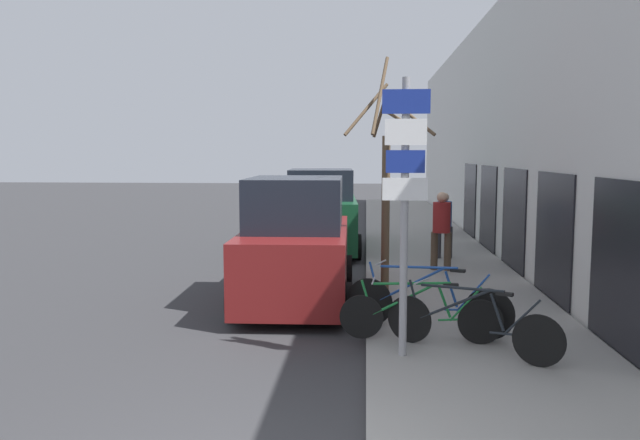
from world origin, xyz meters
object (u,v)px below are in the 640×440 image
object	(u,v)px
parked_car_0	(297,246)
pedestrian_far	(444,221)
pedestrian_near	(441,225)
bicycle_1	(420,315)
street_tree	(386,191)
signpost	(405,199)
parked_car_1	(321,214)
bicycle_0	(470,325)
bicycle_2	(427,304)

from	to	relation	value
parked_car_0	pedestrian_far	world-z (taller)	parked_car_0
parked_car_0	pedestrian_far	xyz separation A→B (m)	(3.13, 4.13, 0.05)
pedestrian_near	pedestrian_far	xyz separation A→B (m)	(0.26, 1.58, -0.07)
bicycle_1	street_tree	size ratio (longest dim) A/B	0.52
signpost	parked_car_1	distance (m)	9.39
pedestrian_near	street_tree	distance (m)	2.96
signpost	bicycle_1	bearing A→B (deg)	66.44
signpost	pedestrian_far	size ratio (longest dim) A/B	2.17
street_tree	pedestrian_near	bearing A→B (deg)	62.94
parked_car_0	pedestrian_far	bearing A→B (deg)	51.55
street_tree	bicycle_0	bearing A→B (deg)	-73.09
signpost	bicycle_0	world-z (taller)	signpost
signpost	bicycle_0	size ratio (longest dim) A/B	1.69
signpost	bicycle_2	world-z (taller)	signpost
bicycle_0	bicycle_2	bearing A→B (deg)	56.51
bicycle_2	street_tree	world-z (taller)	street_tree
bicycle_2	pedestrian_near	bearing A→B (deg)	10.61
bicycle_1	parked_car_0	size ratio (longest dim) A/B	0.51
signpost	pedestrian_near	distance (m)	6.06
pedestrian_near	street_tree	xyz separation A→B (m)	(-1.29, -2.52, 0.89)
parked_car_1	street_tree	world-z (taller)	street_tree
signpost	parked_car_1	size ratio (longest dim) A/B	0.77
parked_car_0	parked_car_1	xyz separation A→B (m)	(0.03, 5.85, 0.01)
parked_car_1	street_tree	bearing A→B (deg)	-77.92
bicycle_1	pedestrian_far	bearing A→B (deg)	-4.48
pedestrian_near	pedestrian_far	world-z (taller)	pedestrian_near
bicycle_1	parked_car_0	xyz separation A→B (m)	(-1.98, 2.70, 0.51)
pedestrian_far	street_tree	world-z (taller)	street_tree
parked_car_1	pedestrian_near	world-z (taller)	parked_car_1
bicycle_0	pedestrian_near	distance (m)	5.78
street_tree	signpost	bearing A→B (deg)	-87.88
parked_car_0	pedestrian_near	distance (m)	3.84
bicycle_0	parked_car_1	bearing A→B (deg)	45.89
signpost	bicycle_0	distance (m)	1.81
parked_car_1	parked_car_0	bearing A→B (deg)	-93.15
bicycle_1	street_tree	bearing A→B (deg)	13.24
parked_car_1	pedestrian_near	distance (m)	4.36
bicycle_1	bicycle_2	size ratio (longest dim) A/B	0.95
signpost	bicycle_1	distance (m)	1.74
parked_car_1	bicycle_0	bearing A→B (deg)	-77.23
parked_car_1	bicycle_2	bearing A→B (deg)	-78.53
bicycle_1	bicycle_2	world-z (taller)	bicycle_2
bicycle_2	pedestrian_far	xyz separation A→B (m)	(1.02, 6.39, 0.50)
bicycle_2	parked_car_0	bearing A→B (deg)	62.61
signpost	parked_car_0	bearing A→B (deg)	117.23
signpost	pedestrian_near	world-z (taller)	signpost
bicycle_0	signpost	bearing A→B (deg)	128.98
bicycle_1	pedestrian_far	world-z (taller)	pedestrian_far
bicycle_2	pedestrian_far	size ratio (longest dim) A/B	1.45
parked_car_1	street_tree	distance (m)	6.11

